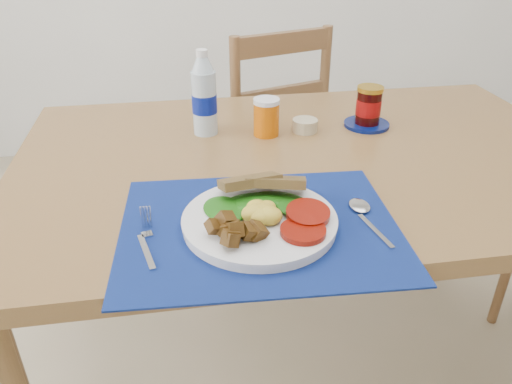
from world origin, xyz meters
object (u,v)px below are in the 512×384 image
chair_far (266,121)px  water_bottle (204,98)px  juice_glass (266,118)px  breakfast_plate (257,218)px  jam_on_saucer (368,109)px

chair_far → water_bottle: chair_far is taller
water_bottle → juice_glass: size_ratio=2.39×
breakfast_plate → water_bottle: 0.48m
chair_far → jam_on_saucer: 0.61m
water_bottle → jam_on_saucer: 0.44m
breakfast_plate → jam_on_saucer: 0.59m
chair_far → juice_glass: chair_far is taller
breakfast_plate → water_bottle: (-0.06, 0.47, 0.07)m
breakfast_plate → water_bottle: water_bottle is taller
breakfast_plate → water_bottle: size_ratio=1.29×
chair_far → jam_on_saucer: size_ratio=9.12×
chair_far → breakfast_plate: (-0.20, -0.99, 0.21)m
breakfast_plate → juice_glass: (0.10, 0.44, 0.02)m
breakfast_plate → juice_glass: size_ratio=3.07×
chair_far → water_bottle: size_ratio=5.09×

